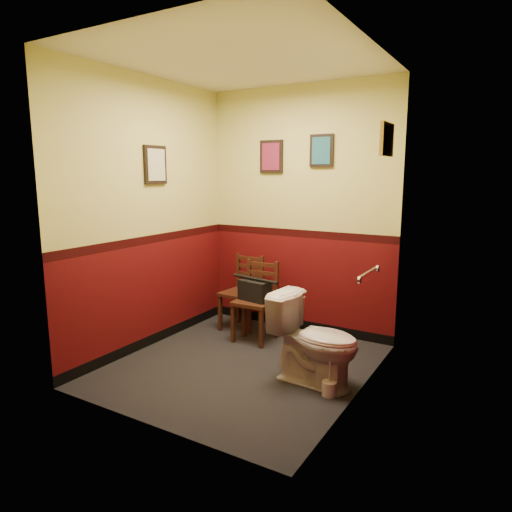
# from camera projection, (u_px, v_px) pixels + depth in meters

# --- Properties ---
(floor) EXTENTS (2.20, 2.40, 0.00)m
(floor) POSITION_uv_depth(u_px,v_px,m) (242.00, 365.00, 4.26)
(floor) COLOR black
(floor) RESTS_ON ground
(ceiling) EXTENTS (2.20, 2.40, 0.00)m
(ceiling) POSITION_uv_depth(u_px,v_px,m) (241.00, 59.00, 3.77)
(ceiling) COLOR silver
(ceiling) RESTS_ON ground
(wall_back) EXTENTS (2.20, 0.00, 2.70)m
(wall_back) POSITION_uv_depth(u_px,v_px,m) (300.00, 212.00, 5.03)
(wall_back) COLOR #4E0A0C
(wall_back) RESTS_ON ground
(wall_front) EXTENTS (2.20, 0.00, 2.70)m
(wall_front) POSITION_uv_depth(u_px,v_px,m) (144.00, 238.00, 3.00)
(wall_front) COLOR #4E0A0C
(wall_front) RESTS_ON ground
(wall_left) EXTENTS (0.00, 2.40, 2.70)m
(wall_left) POSITION_uv_depth(u_px,v_px,m) (149.00, 216.00, 4.57)
(wall_left) COLOR #4E0A0C
(wall_left) RESTS_ON ground
(wall_right) EXTENTS (0.00, 2.40, 2.70)m
(wall_right) POSITION_uv_depth(u_px,v_px,m) (364.00, 229.00, 3.47)
(wall_right) COLOR #4E0A0C
(wall_right) RESTS_ON ground
(grab_bar) EXTENTS (0.05, 0.56, 0.06)m
(grab_bar) POSITION_uv_depth(u_px,v_px,m) (367.00, 274.00, 3.76)
(grab_bar) COLOR silver
(grab_bar) RESTS_ON wall_right
(framed_print_back_a) EXTENTS (0.28, 0.04, 0.36)m
(framed_print_back_a) POSITION_uv_depth(u_px,v_px,m) (271.00, 157.00, 5.08)
(framed_print_back_a) COLOR black
(framed_print_back_a) RESTS_ON wall_back
(framed_print_back_b) EXTENTS (0.26, 0.04, 0.34)m
(framed_print_back_b) POSITION_uv_depth(u_px,v_px,m) (322.00, 151.00, 4.77)
(framed_print_back_b) COLOR black
(framed_print_back_b) RESTS_ON wall_back
(framed_print_left) EXTENTS (0.04, 0.30, 0.38)m
(framed_print_left) POSITION_uv_depth(u_px,v_px,m) (155.00, 165.00, 4.55)
(framed_print_left) COLOR black
(framed_print_left) RESTS_ON wall_left
(framed_print_right) EXTENTS (0.04, 0.34, 0.28)m
(framed_print_right) POSITION_uv_depth(u_px,v_px,m) (387.00, 139.00, 3.86)
(framed_print_right) COLOR olive
(framed_print_right) RESTS_ON wall_right
(toilet) EXTENTS (0.80, 0.48, 0.75)m
(toilet) POSITION_uv_depth(u_px,v_px,m) (315.00, 341.00, 3.84)
(toilet) COLOR white
(toilet) RESTS_ON floor
(toilet_brush) EXTENTS (0.12, 0.12, 0.43)m
(toilet_brush) POSITION_uv_depth(u_px,v_px,m) (329.00, 387.00, 3.67)
(toilet_brush) COLOR silver
(toilet_brush) RESTS_ON floor
(chair_left) EXTENTS (0.43, 0.43, 0.85)m
(chair_left) POSITION_uv_depth(u_px,v_px,m) (243.00, 293.00, 5.20)
(chair_left) COLOR #3D1E12
(chair_left) RESTS_ON floor
(chair_right) EXTENTS (0.40, 0.40, 0.84)m
(chair_right) POSITION_uv_depth(u_px,v_px,m) (257.00, 301.00, 4.87)
(chair_right) COLOR #3D1E12
(chair_right) RESTS_ON floor
(handbag) EXTENTS (0.36, 0.22, 0.25)m
(handbag) POSITION_uv_depth(u_px,v_px,m) (255.00, 290.00, 4.81)
(handbag) COLOR black
(handbag) RESTS_ON chair_right
(tp_stack) EXTENTS (0.24, 0.14, 0.41)m
(tp_stack) POSITION_uv_depth(u_px,v_px,m) (289.00, 319.00, 5.05)
(tp_stack) COLOR silver
(tp_stack) RESTS_ON floor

